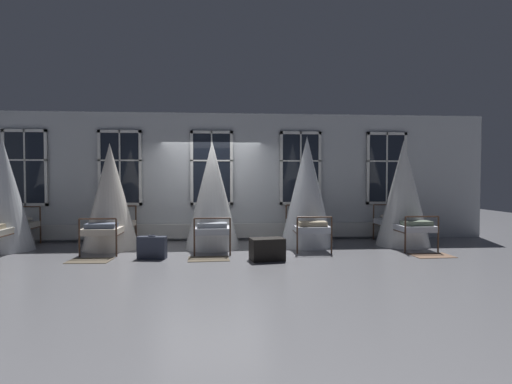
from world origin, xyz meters
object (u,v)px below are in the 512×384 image
Objects in this scene: cot_first at (3,197)px; suitcase_dark at (152,247)px; cot_fifth at (403,195)px; travel_trunk at (267,249)px; cot_third at (212,197)px; cot_second at (110,198)px; cot_fourth at (307,193)px.

cot_first is 4.21× the size of suitcase_dark.
travel_trunk is (-3.38, -1.54, -0.98)m from cot_fifth.
cot_third is 4.17× the size of suitcase_dark.
suitcase_dark is at bearing 102.27° from cot_fifth.
cot_third is 2.09m from travel_trunk.
cot_second is 0.93× the size of cot_fourth.
cot_third is 2.19m from cot_fourth.
cot_third is (2.28, -0.07, 0.03)m from cot_second.
cot_fifth is at bearing -89.88° from cot_first.
cot_first is 0.99× the size of cot_fifth.
cot_fifth is at bearing -90.32° from cot_second.
cot_fourth reaches higher than cot_fifth.
cot_fifth is at bearing 24.40° from travel_trunk.
cot_second is 0.98× the size of cot_third.
cot_fourth reaches higher than travel_trunk.
cot_fourth is at bearing -89.29° from cot_first.
cot_fifth is 4.25× the size of suitcase_dark.
cot_fifth reaches higher than travel_trunk.
cot_fifth is at bearing -90.96° from cot_third.
cot_fourth is at bearing 55.60° from travel_trunk.
cot_second is 2.28m from cot_third.
suitcase_dark is (-5.64, -1.20, -0.97)m from cot_fifth.
cot_fifth is (2.29, -0.06, -0.04)m from cot_fourth.
cot_fourth is 2.19m from travel_trunk.
cot_second is at bearing 155.03° from travel_trunk.
cot_first reaches higher than suitcase_dark.
cot_second is at bearing 91.88° from cot_fourth.
suitcase_dark reaches higher than travel_trunk.
cot_first reaches higher than travel_trunk.
cot_fourth reaches higher than cot_third.
cot_first reaches higher than cot_third.
cot_third is at bearing 90.65° from cot_fifth.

